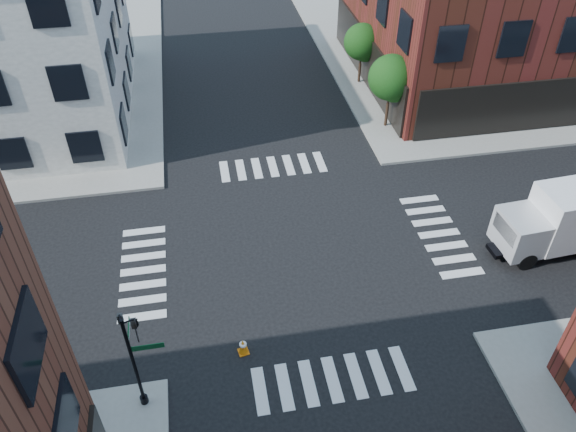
% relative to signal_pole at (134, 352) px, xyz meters
% --- Properties ---
extents(ground, '(120.00, 120.00, 0.00)m').
position_rel_signal_pole_xyz_m(ground, '(6.72, 6.68, -2.86)').
color(ground, black).
rests_on(ground, ground).
extents(sidewalk_ne, '(30.00, 30.00, 0.15)m').
position_rel_signal_pole_xyz_m(sidewalk_ne, '(27.72, 27.68, -2.78)').
color(sidewalk_ne, gray).
rests_on(sidewalk_ne, ground).
extents(tree_near, '(2.69, 2.69, 4.49)m').
position_rel_signal_pole_xyz_m(tree_near, '(14.28, 16.65, 0.30)').
color(tree_near, black).
rests_on(tree_near, ground).
extents(tree_far, '(2.43, 2.43, 4.07)m').
position_rel_signal_pole_xyz_m(tree_far, '(14.28, 22.65, 0.02)').
color(tree_far, black).
rests_on(tree_far, ground).
extents(signal_pole, '(1.29, 1.24, 4.60)m').
position_rel_signal_pole_xyz_m(signal_pole, '(0.00, 0.00, 0.00)').
color(signal_pole, black).
rests_on(signal_pole, ground).
extents(traffic_cone, '(0.46, 0.46, 0.73)m').
position_rel_signal_pole_xyz_m(traffic_cone, '(3.63, 1.48, -2.50)').
color(traffic_cone, orange).
rests_on(traffic_cone, ground).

